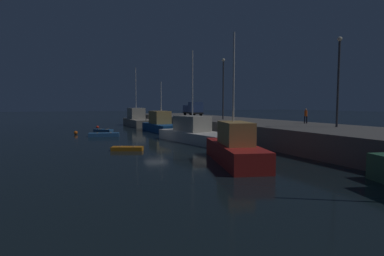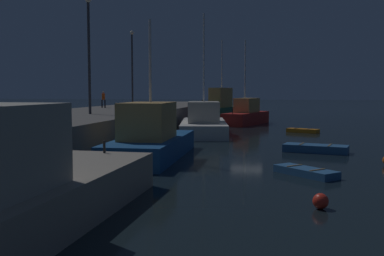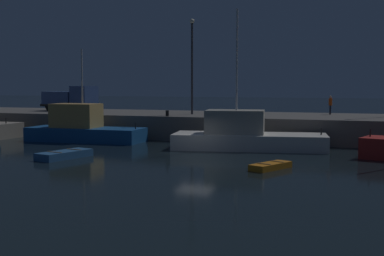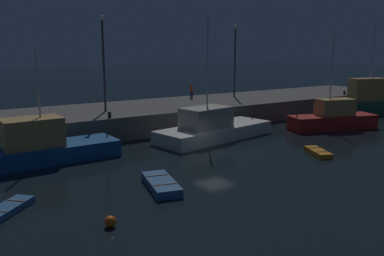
{
  "view_description": "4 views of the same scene",
  "coord_description": "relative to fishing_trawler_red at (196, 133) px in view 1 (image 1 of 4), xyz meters",
  "views": [
    {
      "loc": [
        33.73,
        -10.58,
        4.22
      ],
      "look_at": [
        2.75,
        3.36,
        1.57
      ],
      "focal_mm": 28.63,
      "sensor_mm": 36.0,
      "label": 1
    },
    {
      "loc": [
        -35.61,
        -2.55,
        3.78
      ],
      "look_at": [
        0.44,
        4.52,
        0.73
      ],
      "focal_mm": 41.99,
      "sensor_mm": 36.0,
      "label": 2
    },
    {
      "loc": [
        11.6,
        -33.41,
        4.73
      ],
      "look_at": [
        -0.69,
        1.3,
        1.67
      ],
      "focal_mm": 48.81,
      "sensor_mm": 36.0,
      "label": 3
    },
    {
      "loc": [
        -17.65,
        -23.9,
        7.76
      ],
      "look_at": [
        0.33,
        3.73,
        1.25
      ],
      "focal_mm": 37.73,
      "sensor_mm": 36.0,
      "label": 4
    }
  ],
  "objects": [
    {
      "name": "fishing_boat_blue",
      "position": [
        -27.84,
        0.39,
        0.22
      ],
      "size": [
        12.22,
        3.84,
        11.47
      ],
      "color": "gray",
      "rests_on": "ground"
    },
    {
      "name": "fishing_trawler_green",
      "position": [
        -14.13,
        0.62,
        0.12
      ],
      "size": [
        9.98,
        3.59,
        7.7
      ],
      "color": "#195193",
      "rests_on": "ground"
    },
    {
      "name": "bollard_central",
      "position": [
        -7.81,
        3.94,
        1.31
      ],
      "size": [
        0.28,
        0.28,
        0.5
      ],
      "primitive_type": "cylinder",
      "color": "black",
      "rests_on": "pier_quay"
    },
    {
      "name": "mooring_buoy_near",
      "position": [
        -14.15,
        -11.88,
        -0.73
      ],
      "size": [
        0.52,
        0.52,
        0.52
      ],
      "primitive_type": "sphere",
      "color": "orange",
      "rests_on": "ground"
    },
    {
      "name": "utility_truck",
      "position": [
        -20.47,
        8.93,
        2.36
      ],
      "size": [
        6.25,
        2.99,
        2.55
      ],
      "color": "black",
      "rests_on": "pier_quay"
    },
    {
      "name": "rowboat_white_mid",
      "position": [
        -9.83,
        -8.65,
        -0.75
      ],
      "size": [
        2.28,
        4.04,
        0.52
      ],
      "color": "#2D6099",
      "rests_on": "ground"
    },
    {
      "name": "ground_plane",
      "position": [
        -2.56,
        -3.91,
        -0.99
      ],
      "size": [
        320.0,
        320.0,
        0.0
      ],
      "primitive_type": "plane",
      "color": "black"
    },
    {
      "name": "dockworker",
      "position": [
        5.12,
        11.26,
        2.03
      ],
      "size": [
        0.31,
        0.45,
        1.69
      ],
      "color": "black",
      "rests_on": "pier_quay"
    },
    {
      "name": "pier_quay",
      "position": [
        -2.56,
        8.56,
        0.04
      ],
      "size": [
        71.25,
        10.46,
        2.05
      ],
      "color": "#5B5956",
      "rests_on": "ground"
    },
    {
      "name": "mooring_buoy_mid",
      "position": [
        -23.52,
        -7.79,
        -0.73
      ],
      "size": [
        0.51,
        0.51,
        0.51
      ],
      "primitive_type": "sphere",
      "color": "red",
      "rests_on": "ground"
    },
    {
      "name": "lamp_post_west",
      "position": [
        -6.81,
        7.45,
        6.05
      ],
      "size": [
        0.44,
        0.44,
        8.6
      ],
      "color": "#38383D",
      "rests_on": "pier_quay"
    },
    {
      "name": "fishing_trawler_red",
      "position": [
        0.0,
        0.0,
        0.0
      ],
      "size": [
        11.63,
        5.61,
        10.24
      ],
      "color": "silver",
      "rests_on": "ground"
    },
    {
      "name": "lamp_post_east",
      "position": [
        10.4,
        9.93,
        5.96
      ],
      "size": [
        0.44,
        0.44,
        8.43
      ],
      "color": "#38383D",
      "rests_on": "pier_quay"
    },
    {
      "name": "dinghy_red_small",
      "position": [
        -17.72,
        -7.64,
        -0.82
      ],
      "size": [
        2.9,
        2.88,
        0.38
      ],
      "color": "#2D6099",
      "rests_on": "ground"
    },
    {
      "name": "fishing_boat_white",
      "position": [
        12.59,
        -2.75,
        0.1
      ],
      "size": [
        9.07,
        4.88,
        9.36
      ],
      "color": "red",
      "rests_on": "ground"
    },
    {
      "name": "dinghy_orange_near",
      "position": [
        3.53,
        -8.53,
        -0.81
      ],
      "size": [
        2.1,
        2.98,
        0.39
      ],
      "color": "orange",
      "rests_on": "ground"
    }
  ]
}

